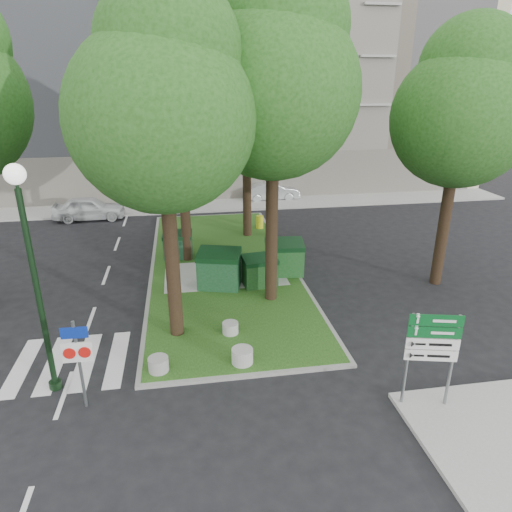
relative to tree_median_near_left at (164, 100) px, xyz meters
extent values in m
plane|color=black|center=(1.41, -2.56, -7.32)|extent=(120.00, 120.00, 0.00)
cube|color=#1B4513|center=(1.91, 5.44, -7.26)|extent=(6.00, 16.00, 0.12)
cube|color=gray|center=(1.91, 5.44, -7.27)|extent=(6.30, 16.30, 0.10)
cube|color=#999993|center=(1.41, 15.94, -7.26)|extent=(42.00, 3.00, 0.12)
cube|color=silver|center=(-2.34, -1.06, -7.31)|extent=(5.00, 3.00, 0.01)
cube|color=#C2B891|center=(1.41, 23.44, 0.68)|extent=(41.00, 12.00, 16.00)
cylinder|color=black|center=(-0.09, -0.06, -4.24)|extent=(0.44, 0.44, 6.16)
sphere|color=#1E4913|center=(-0.09, -0.06, -0.50)|extent=(5.20, 5.20, 5.20)
sphere|color=#1E4913|center=(0.21, 0.14, 1.26)|extent=(3.90, 3.90, 3.90)
cylinder|color=black|center=(3.41, 1.94, -3.96)|extent=(0.44, 0.44, 6.72)
sphere|color=#1E4913|center=(3.41, 1.94, 0.12)|extent=(5.60, 5.60, 5.60)
sphere|color=#1E4913|center=(3.71, 2.14, 2.04)|extent=(4.20, 4.20, 4.20)
cylinder|color=black|center=(0.41, 6.44, -4.38)|extent=(0.44, 0.44, 5.88)
sphere|color=#1E4913|center=(0.41, 6.44, -0.81)|extent=(4.80, 4.80, 4.80)
sphere|color=#1E4913|center=(0.71, 6.64, 0.87)|extent=(3.60, 3.60, 3.60)
cylinder|color=black|center=(3.61, 9.44, -3.82)|extent=(0.44, 0.44, 7.00)
sphere|color=#1E4913|center=(3.61, 9.44, 0.43)|extent=(5.80, 5.80, 5.80)
sphere|color=#1E4913|center=(3.91, 9.64, 2.43)|extent=(4.35, 4.35, 4.35)
cylinder|color=black|center=(10.41, 2.44, -4.38)|extent=(0.44, 0.44, 5.88)
sphere|color=#1E4913|center=(10.41, 2.44, -0.81)|extent=(5.00, 5.00, 5.00)
sphere|color=#1E4913|center=(10.71, 2.64, 0.87)|extent=(3.75, 3.75, 3.75)
cube|color=#103E22|center=(0.00, 6.78, -6.69)|extent=(1.34, 0.97, 1.01)
cube|color=black|center=(0.00, 6.78, -6.11)|extent=(1.39, 1.03, 0.29)
cube|color=#113C1D|center=(1.60, 3.27, -6.57)|extent=(1.83, 1.47, 1.26)
cube|color=black|center=(1.60, 3.27, -5.84)|extent=(1.91, 1.56, 0.36)
cube|color=#103811|center=(3.20, 3.16, -6.69)|extent=(1.38, 1.01, 1.01)
cube|color=black|center=(3.20, 3.16, -6.10)|extent=(1.43, 1.08, 0.29)
cube|color=#154518|center=(4.41, 4.13, -6.59)|extent=(1.62, 1.18, 1.21)
cube|color=black|center=(4.41, 4.13, -5.89)|extent=(1.68, 1.25, 0.35)
cylinder|color=#989793|center=(-0.61, -2.06, -6.99)|extent=(0.58, 0.58, 0.41)
cylinder|color=#A9A9A4|center=(1.78, -2.06, -6.97)|extent=(0.63, 0.63, 0.45)
cylinder|color=#A7A7A1|center=(1.62, -0.35, -7.01)|extent=(0.52, 0.52, 0.37)
cylinder|color=#C1C417|center=(4.46, 10.48, -6.85)|extent=(0.40, 0.40, 0.70)
cylinder|color=black|center=(-3.37, -2.24, -4.56)|extent=(0.15, 0.15, 5.52)
cylinder|color=black|center=(-3.37, -2.24, -7.21)|extent=(0.33, 0.33, 0.22)
sphere|color=white|center=(-3.37, -2.24, -1.47)|extent=(0.49, 0.49, 0.49)
cylinder|color=slate|center=(-2.42, -3.14, -6.08)|extent=(0.08, 0.08, 2.48)
cube|color=navy|center=(-2.42, -3.14, -5.14)|extent=(0.64, 0.06, 0.30)
cube|color=white|center=(-2.42, -3.14, -5.68)|extent=(0.74, 0.06, 0.54)
cylinder|color=red|center=(-2.60, -3.14, -5.68)|extent=(0.30, 0.04, 0.30)
cylinder|color=red|center=(-2.24, -3.14, -5.68)|extent=(0.30, 0.04, 0.30)
cylinder|color=slate|center=(5.59, -4.43, -5.92)|extent=(0.09, 0.09, 2.55)
cylinder|color=slate|center=(6.64, -4.68, -5.92)|extent=(0.09, 0.09, 2.55)
cube|color=#0A501F|center=(6.11, -4.56, -4.79)|extent=(1.25, 0.33, 0.29)
cube|color=#0A501F|center=(6.11, -4.56, -5.11)|extent=(1.25, 0.33, 0.29)
cube|color=white|center=(6.11, -4.56, -5.44)|extent=(1.25, 0.33, 0.29)
cube|color=white|center=(6.11, -4.56, -5.76)|extent=(1.25, 0.33, 0.29)
imported|color=silver|center=(-5.17, 14.14, -6.62)|extent=(4.13, 1.75, 1.39)
imported|color=#AEB2B7|center=(6.39, 16.94, -6.69)|extent=(3.85, 1.47, 1.25)
camera|label=1|loc=(0.35, -13.24, 0.56)|focal=32.00mm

